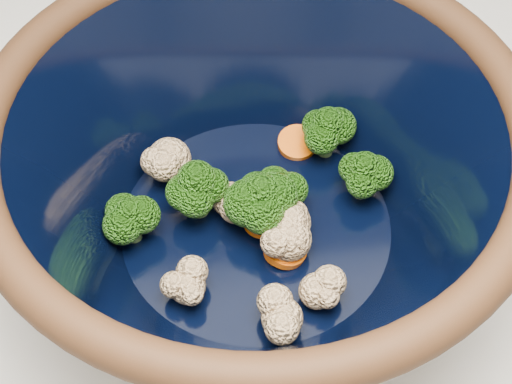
# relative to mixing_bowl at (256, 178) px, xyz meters

# --- Properties ---
(mixing_bowl) EXTENTS (0.42, 0.42, 0.16)m
(mixing_bowl) POSITION_rel_mixing_bowl_xyz_m (0.00, 0.00, 0.00)
(mixing_bowl) COLOR black
(mixing_bowl) RESTS_ON counter
(vegetable_pile) EXTENTS (0.21, 0.19, 0.06)m
(vegetable_pile) POSITION_rel_mixing_bowl_xyz_m (0.00, 0.00, -0.03)
(vegetable_pile) COLOR #608442
(vegetable_pile) RESTS_ON mixing_bowl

